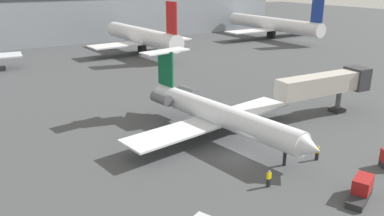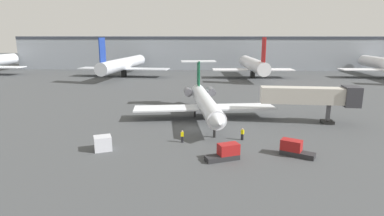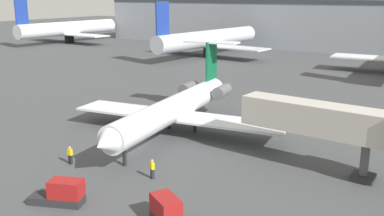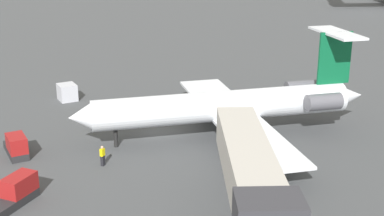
{
  "view_description": "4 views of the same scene",
  "coord_description": "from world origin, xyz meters",
  "px_view_note": "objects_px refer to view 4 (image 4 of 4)",
  "views": [
    {
      "loc": [
        -24.69,
        -29.73,
        18.64
      ],
      "look_at": [
        -1.55,
        7.35,
        3.8
      ],
      "focal_mm": 36.36,
      "sensor_mm": 36.0,
      "label": 1
    },
    {
      "loc": [
        1.78,
        -47.06,
        14.26
      ],
      "look_at": [
        -0.89,
        3.4,
        2.54
      ],
      "focal_mm": 29.68,
      "sensor_mm": 36.0,
      "label": 2
    },
    {
      "loc": [
        27.95,
        -31.78,
        14.95
      ],
      "look_at": [
        2.64,
        7.2,
        2.92
      ],
      "focal_mm": 41.31,
      "sensor_mm": 36.0,
      "label": 3
    },
    {
      "loc": [
        45.78,
        -1.62,
        17.76
      ],
      "look_at": [
        0.14,
        2.95,
        2.48
      ],
      "focal_mm": 49.45,
      "sensor_mm": 36.0,
      "label": 4
    }
  ],
  "objects_px": {
    "baggage_tug_lead": "(16,192)",
    "jet_bridge": "(252,179)",
    "cargo_container_uld": "(67,92)",
    "ground_crew_loader": "(103,156)",
    "baggage_tug_trailing": "(16,147)",
    "regional_jet": "(232,105)",
    "ground_crew_marshaller": "(92,121)"
  },
  "relations": [
    {
      "from": "baggage_tug_trailing",
      "to": "cargo_container_uld",
      "type": "height_order",
      "value": "baggage_tug_trailing"
    },
    {
      "from": "baggage_tug_lead",
      "to": "baggage_tug_trailing",
      "type": "height_order",
      "value": "same"
    },
    {
      "from": "regional_jet",
      "to": "jet_bridge",
      "type": "height_order",
      "value": "regional_jet"
    },
    {
      "from": "ground_crew_loader",
      "to": "jet_bridge",
      "type": "bearing_deg",
      "value": 36.43
    },
    {
      "from": "jet_bridge",
      "to": "ground_crew_loader",
      "type": "height_order",
      "value": "jet_bridge"
    },
    {
      "from": "regional_jet",
      "to": "baggage_tug_lead",
      "type": "relative_size",
      "value": 6.6
    },
    {
      "from": "jet_bridge",
      "to": "ground_crew_marshaller",
      "type": "relative_size",
      "value": 9.21
    },
    {
      "from": "ground_crew_loader",
      "to": "baggage_tug_trailing",
      "type": "bearing_deg",
      "value": -110.19
    },
    {
      "from": "regional_jet",
      "to": "jet_bridge",
      "type": "relative_size",
      "value": 1.77
    },
    {
      "from": "regional_jet",
      "to": "ground_crew_loader",
      "type": "distance_m",
      "value": 12.76
    },
    {
      "from": "cargo_container_uld",
      "to": "baggage_tug_trailing",
      "type": "bearing_deg",
      "value": -8.57
    },
    {
      "from": "jet_bridge",
      "to": "baggage_tug_lead",
      "type": "distance_m",
      "value": 16.8
    },
    {
      "from": "regional_jet",
      "to": "cargo_container_uld",
      "type": "bearing_deg",
      "value": -127.69
    },
    {
      "from": "regional_jet",
      "to": "baggage_tug_trailing",
      "type": "distance_m",
      "value": 18.95
    },
    {
      "from": "jet_bridge",
      "to": "cargo_container_uld",
      "type": "bearing_deg",
      "value": -155.01
    },
    {
      "from": "regional_jet",
      "to": "baggage_tug_trailing",
      "type": "bearing_deg",
      "value": -81.7
    },
    {
      "from": "ground_crew_loader",
      "to": "baggage_tug_trailing",
      "type": "distance_m",
      "value": 7.74
    },
    {
      "from": "regional_jet",
      "to": "ground_crew_loader",
      "type": "relative_size",
      "value": 16.3
    },
    {
      "from": "cargo_container_uld",
      "to": "ground_crew_marshaller",
      "type": "bearing_deg",
      "value": 19.57
    },
    {
      "from": "ground_crew_loader",
      "to": "cargo_container_uld",
      "type": "height_order",
      "value": "cargo_container_uld"
    },
    {
      "from": "ground_crew_loader",
      "to": "cargo_container_uld",
      "type": "relative_size",
      "value": 0.64
    },
    {
      "from": "ground_crew_loader",
      "to": "baggage_tug_trailing",
      "type": "xyz_separation_m",
      "value": [
        -2.67,
        -7.26,
        -0.02
      ]
    },
    {
      "from": "ground_crew_marshaller",
      "to": "cargo_container_uld",
      "type": "height_order",
      "value": "cargo_container_uld"
    },
    {
      "from": "jet_bridge",
      "to": "baggage_tug_lead",
      "type": "bearing_deg",
      "value": -115.24
    },
    {
      "from": "regional_jet",
      "to": "cargo_container_uld",
      "type": "xyz_separation_m",
      "value": [
        -12.6,
        -16.31,
        -2.12
      ]
    },
    {
      "from": "baggage_tug_lead",
      "to": "jet_bridge",
      "type": "bearing_deg",
      "value": 64.76
    },
    {
      "from": "regional_jet",
      "to": "ground_crew_marshaller",
      "type": "bearing_deg",
      "value": -102.47
    },
    {
      "from": "regional_jet",
      "to": "baggage_tug_trailing",
      "type": "height_order",
      "value": "regional_jet"
    },
    {
      "from": "ground_crew_marshaller",
      "to": "regional_jet",
      "type": "bearing_deg",
      "value": 77.53
    },
    {
      "from": "ground_crew_loader",
      "to": "cargo_container_uld",
      "type": "xyz_separation_m",
      "value": [
        -17.99,
        -4.95,
        0.05
      ]
    },
    {
      "from": "jet_bridge",
      "to": "baggage_tug_lead",
      "type": "xyz_separation_m",
      "value": [
        -6.99,
        -14.83,
        -3.68
      ]
    },
    {
      "from": "jet_bridge",
      "to": "cargo_container_uld",
      "type": "distance_m",
      "value": 33.96
    }
  ]
}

